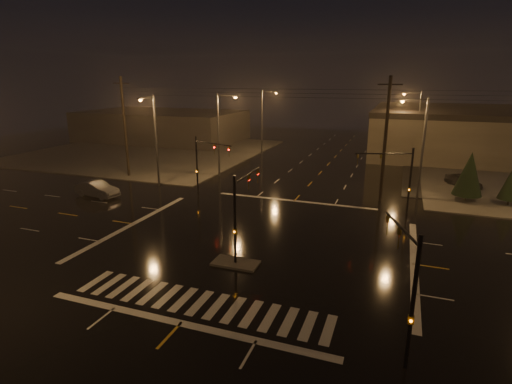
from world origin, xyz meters
TOP-DOWN VIEW (x-y plane):
  - ground at (0.00, 0.00)m, footprint 140.00×140.00m
  - sidewalk_nw at (-30.00, 30.00)m, footprint 36.00×36.00m
  - median_island at (0.00, -4.00)m, footprint 3.00×1.60m
  - crosswalk at (0.00, -9.00)m, footprint 15.00×2.60m
  - stop_bar_near at (0.00, -11.00)m, footprint 16.00×0.50m
  - stop_bar_far at (0.00, 11.00)m, footprint 16.00×0.50m
  - commercial_block at (-35.00, 42.00)m, footprint 30.00×18.00m
  - signal_mast_median at (0.00, -3.07)m, footprint 0.25×4.59m
  - signal_mast_ne at (9.50, 10.14)m, footprint 4.84×1.86m
  - signal_mast_nw at (-9.50, 10.14)m, footprint 4.84×1.86m
  - signal_mast_se at (10.23, -9.75)m, footprint 1.55×3.87m
  - streetlight_1 at (-11.18, 18.00)m, footprint 2.77×0.32m
  - streetlight_2 at (-11.18, 34.00)m, footprint 2.77×0.32m
  - streetlight_3 at (11.18, 16.00)m, footprint 2.77×0.32m
  - streetlight_4 at (11.18, 36.00)m, footprint 2.77×0.32m
  - streetlight_5 at (-16.00, 11.18)m, footprint 0.32×2.77m
  - utility_pole_0 at (-22.00, 14.00)m, footprint 2.20×0.32m
  - utility_pole_1 at (8.00, 14.00)m, footprint 2.20×0.32m
  - conifer_0 at (15.96, 16.57)m, footprint 2.73×2.73m
  - conifer_1 at (19.55, 16.34)m, footprint 2.06×2.06m
  - car_parked at (16.38, 22.58)m, footprint 4.02×4.53m
  - car_crossing at (-19.44, 5.49)m, footprint 5.07×2.30m

SIDE VIEW (x-z plane):
  - ground at x=0.00m, z-range 0.00..0.00m
  - crosswalk at x=0.00m, z-range 0.00..0.01m
  - stop_bar_near at x=0.00m, z-range 0.00..0.01m
  - stop_bar_far at x=0.00m, z-range 0.00..0.01m
  - sidewalk_nw at x=-30.00m, z-range 0.00..0.12m
  - median_island at x=0.00m, z-range 0.00..0.15m
  - car_parked at x=16.38m, z-range 0.00..1.48m
  - car_crossing at x=-19.44m, z-range 0.00..1.61m
  - conifer_1 at x=19.55m, z-range 0.35..4.27m
  - commercial_block at x=-35.00m, z-range 0.00..5.60m
  - conifer_0 at x=15.96m, z-range 0.35..5.31m
  - signal_mast_se at x=10.23m, z-range 0.71..6.71m
  - signal_mast_median at x=0.00m, z-range 0.75..6.75m
  - signal_mast_ne at x=9.50m, z-range 0.79..6.79m
  - signal_mast_nw at x=-9.50m, z-range 0.79..6.79m
  - streetlight_1 at x=-11.18m, z-range 0.80..10.80m
  - streetlight_2 at x=-11.18m, z-range 0.80..10.80m
  - streetlight_3 at x=11.18m, z-range 0.80..10.80m
  - streetlight_4 at x=11.18m, z-range 0.80..10.80m
  - streetlight_5 at x=-16.00m, z-range 0.80..10.80m
  - utility_pole_0 at x=-22.00m, z-range 0.13..12.13m
  - utility_pole_1 at x=8.00m, z-range 0.13..12.13m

